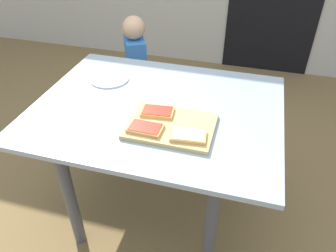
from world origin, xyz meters
TOP-DOWN VIEW (x-y plane):
  - ground_plane at (0.00, 0.00)m, footprint 16.00×16.00m
  - dining_table at (0.00, 0.00)m, footprint 1.25×0.98m
  - cutting_board at (0.12, -0.16)m, footprint 0.40×0.29m
  - pizza_slice_near_left at (0.02, -0.23)m, footprint 0.16×0.10m
  - pizza_slice_far_left at (0.03, -0.09)m, footprint 0.16×0.11m
  - pizza_slice_near_right at (0.21, -0.23)m, footprint 0.16×0.11m
  - plate_white_left at (-0.35, 0.20)m, footprint 0.22×0.22m
  - child_left at (-0.43, 0.81)m, footprint 0.24×0.28m

SIDE VIEW (x-z plane):
  - ground_plane at x=0.00m, z-range 0.00..0.00m
  - child_left at x=-0.43m, z-range 0.06..0.99m
  - dining_table at x=0.00m, z-range 0.27..1.03m
  - plate_white_left at x=-0.35m, z-range 0.76..0.77m
  - cutting_board at x=0.12m, z-range 0.76..0.78m
  - pizza_slice_near_left at x=0.02m, z-range 0.78..0.80m
  - pizza_slice_far_left at x=0.03m, z-range 0.78..0.80m
  - pizza_slice_near_right at x=0.21m, z-range 0.78..0.80m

